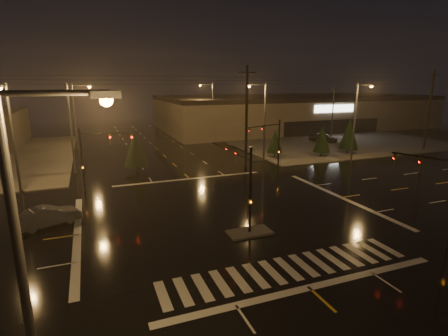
{
  "coord_description": "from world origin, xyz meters",
  "views": [
    {
      "loc": [
        -9.65,
        -24.01,
        10.02
      ],
      "look_at": [
        0.76,
        2.78,
        3.0
      ],
      "focal_mm": 28.0,
      "sensor_mm": 36.0,
      "label": 1
    }
  ],
  "objects": [
    {
      "name": "streetlight_6",
      "position": [
        22.0,
        11.18,
        5.8
      ],
      "size": [
        0.32,
        2.77,
        10.0
      ],
      "color": "#38383A",
      "rests_on": "ground"
    },
    {
      "name": "signal_mast_nw",
      "position": [
        -9.5,
        10.14,
        3.79
      ],
      "size": [
        4.84,
        1.86,
        6.0
      ],
      "color": "black",
      "rests_on": "ground"
    },
    {
      "name": "sidewalk_ne",
      "position": [
        30.0,
        30.0,
        0.06
      ],
      "size": [
        36.0,
        36.0,
        0.12
      ],
      "primitive_type": "cube",
      "color": "#494641",
      "rests_on": "ground"
    },
    {
      "name": "conifer_0",
      "position": [
        13.89,
        17.36,
        2.29
      ],
      "size": [
        2.05,
        2.05,
        3.9
      ],
      "color": "black",
      "rests_on": "ground"
    },
    {
      "name": "utility_pole_2",
      "position": [
        38.0,
        14.0,
        6.13
      ],
      "size": [
        2.2,
        0.32,
        12.0
      ],
      "color": "black",
      "rests_on": "ground"
    },
    {
      "name": "conifer_2",
      "position": [
        25.14,
        15.89,
        2.86
      ],
      "size": [
        2.76,
        2.76,
        5.02
      ],
      "color": "black",
      "rests_on": "ground"
    },
    {
      "name": "streetlight_0",
      "position": [
        -11.18,
        -15.0,
        5.8
      ],
      "size": [
        2.77,
        0.32,
        10.0
      ],
      "color": "#38383A",
      "rests_on": "ground"
    },
    {
      "name": "signal_mast_median",
      "position": [
        0.0,
        -3.07,
        3.75
      ],
      "size": [
        0.25,
        4.59,
        6.0
      ],
      "color": "black",
      "rests_on": "ground"
    },
    {
      "name": "crosswalk",
      "position": [
        0.0,
        -9.0,
        0.01
      ],
      "size": [
        15.0,
        2.6,
        0.01
      ],
      "primitive_type": "cube",
      "color": "beige",
      "rests_on": "ground"
    },
    {
      "name": "signal_mast_se",
      "position": [
        10.23,
        -9.75,
        3.71
      ],
      "size": [
        1.55,
        3.87,
        6.0
      ],
      "color": "black",
      "rests_on": "ground"
    },
    {
      "name": "conifer_1",
      "position": [
        20.28,
        15.58,
        2.51
      ],
      "size": [
        2.32,
        2.32,
        4.32
      ],
      "color": "black",
      "rests_on": "ground"
    },
    {
      "name": "stop_bar_far",
      "position": [
        0.0,
        11.0,
        0.01
      ],
      "size": [
        16.0,
        0.5,
        0.01
      ],
      "primitive_type": "cube",
      "color": "beige",
      "rests_on": "ground"
    },
    {
      "name": "median_island",
      "position": [
        0.0,
        -4.0,
        0.07
      ],
      "size": [
        3.0,
        1.6,
        0.15
      ],
      "primitive_type": "cube",
      "color": "#494641",
      "rests_on": "ground"
    },
    {
      "name": "parking_lot",
      "position": [
        35.0,
        28.0,
        0.04
      ],
      "size": [
        50.0,
        24.0,
        0.08
      ],
      "primitive_type": "cube",
      "color": "black",
      "rests_on": "ground"
    },
    {
      "name": "utility_pole_1",
      "position": [
        8.0,
        14.0,
        6.13
      ],
      "size": [
        2.2,
        0.32,
        12.0
      ],
      "color": "black",
      "rests_on": "ground"
    },
    {
      "name": "conifer_3",
      "position": [
        -4.84,
        16.27,
        2.86
      ],
      "size": [
        2.77,
        2.77,
        5.02
      ],
      "color": "black",
      "rests_on": "ground"
    },
    {
      "name": "streetlight_3",
      "position": [
        11.18,
        16.0,
        5.8
      ],
      "size": [
        2.77,
        0.32,
        10.0
      ],
      "color": "#38383A",
      "rests_on": "ground"
    },
    {
      "name": "ground",
      "position": [
        0.0,
        0.0,
        0.0
      ],
      "size": [
        140.0,
        140.0,
        0.0
      ],
      "primitive_type": "plane",
      "color": "black",
      "rests_on": "ground"
    },
    {
      "name": "streetlight_2",
      "position": [
        -11.18,
        34.0,
        5.8
      ],
      "size": [
        2.77,
        0.32,
        10.0
      ],
      "color": "#38383A",
      "rests_on": "ground"
    },
    {
      "name": "car_parked",
      "position": [
        28.11,
        25.65,
        0.82
      ],
      "size": [
        4.29,
        5.11,
        1.65
      ],
      "primitive_type": "imported",
      "rotation": [
        0.0,
        0.0,
        0.58
      ],
      "color": "black",
      "rests_on": "ground"
    },
    {
      "name": "streetlight_1",
      "position": [
        -11.18,
        18.0,
        5.8
      ],
      "size": [
        2.77,
        0.32,
        10.0
      ],
      "color": "#38383A",
      "rests_on": "ground"
    },
    {
      "name": "streetlight_4",
      "position": [
        11.18,
        36.0,
        5.8
      ],
      "size": [
        2.77,
        0.32,
        10.0
      ],
      "color": "#38383A",
      "rests_on": "ground"
    },
    {
      "name": "stop_bar_near",
      "position": [
        0.0,
        -11.0,
        0.01
      ],
      "size": [
        16.0,
        0.5,
        0.01
      ],
      "primitive_type": "cube",
      "color": "beige",
      "rests_on": "ground"
    },
    {
      "name": "streetlight_5",
      "position": [
        -16.0,
        11.18,
        5.8
      ],
      "size": [
        0.32,
        2.77,
        10.0
      ],
      "color": "#38383A",
      "rests_on": "ground"
    },
    {
      "name": "car_crossing",
      "position": [
        -12.9,
        2.47,
        0.72
      ],
      "size": [
        4.6,
        3.08,
        1.43
      ],
      "primitive_type": "imported",
      "rotation": [
        0.0,
        0.0,
        1.97
      ],
      "color": "#55595D",
      "rests_on": "ground"
    },
    {
      "name": "signal_mast_ne",
      "position": [
        9.5,
        10.14,
        3.79
      ],
      "size": [
        4.84,
        1.86,
        6.0
      ],
      "color": "black",
      "rests_on": "ground"
    },
    {
      "name": "retail_building",
      "position": [
        35.0,
        45.99,
        3.84
      ],
      "size": [
        60.2,
        28.3,
        7.2
      ],
      "color": "#6A5B4B",
      "rests_on": "ground"
    }
  ]
}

